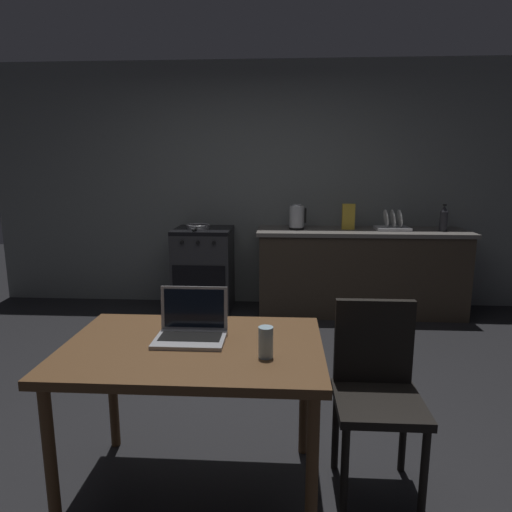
{
  "coord_description": "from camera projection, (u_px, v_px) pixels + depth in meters",
  "views": [
    {
      "loc": [
        0.34,
        -2.6,
        1.54
      ],
      "look_at": [
        0.14,
        0.85,
        0.85
      ],
      "focal_mm": 31.72,
      "sensor_mm": 36.0,
      "label": 1
    }
  ],
  "objects": [
    {
      "name": "laptop",
      "position": [
        191.0,
        329.0,
        2.1
      ],
      "size": [
        0.32,
        0.24,
        0.23
      ],
      "rotation": [
        0.0,
        0.0,
        -0.08
      ],
      "color": "#99999E",
      "rests_on": "dining_table"
    },
    {
      "name": "stove_oven",
      "position": [
        204.0,
        269.0,
        4.87
      ],
      "size": [
        0.6,
        0.62,
        0.89
      ],
      "color": "#2D2D30",
      "rests_on": "ground_plane"
    },
    {
      "name": "back_wall",
      "position": [
        279.0,
        186.0,
        4.99
      ],
      "size": [
        6.4,
        0.1,
        2.64
      ],
      "primitive_type": "cube",
      "color": "slate",
      "rests_on": "ground_plane"
    },
    {
      "name": "dining_table",
      "position": [
        193.0,
        361.0,
        2.05
      ],
      "size": [
        1.17,
        0.79,
        0.75
      ],
      "color": "brown",
      "rests_on": "ground_plane"
    },
    {
      "name": "dish_rack",
      "position": [
        392.0,
        225.0,
        4.66
      ],
      "size": [
        0.34,
        0.26,
        0.21
      ],
      "color": "silver",
      "rests_on": "kitchen_counter"
    },
    {
      "name": "bottle",
      "position": [
        444.0,
        218.0,
        4.56
      ],
      "size": [
        0.08,
        0.08,
        0.27
      ],
      "color": "#2D2D33",
      "rests_on": "kitchen_counter"
    },
    {
      "name": "chair",
      "position": [
        376.0,
        383.0,
        2.14
      ],
      "size": [
        0.4,
        0.4,
        0.91
      ],
      "rotation": [
        0.0,
        0.0,
        -0.39
      ],
      "color": "black",
      "rests_on": "ground_plane"
    },
    {
      "name": "frying_pan",
      "position": [
        198.0,
        226.0,
        4.75
      ],
      "size": [
        0.25,
        0.42,
        0.05
      ],
      "color": "gray",
      "rests_on": "stove_oven"
    },
    {
      "name": "kitchen_counter",
      "position": [
        360.0,
        271.0,
        4.77
      ],
      "size": [
        2.16,
        0.64,
        0.89
      ],
      "color": "#382D23",
      "rests_on": "ground_plane"
    },
    {
      "name": "electric_kettle",
      "position": [
        297.0,
        217.0,
        4.7
      ],
      "size": [
        0.18,
        0.16,
        0.26
      ],
      "color": "black",
      "rests_on": "kitchen_counter"
    },
    {
      "name": "cereal_box",
      "position": [
        348.0,
        217.0,
        4.69
      ],
      "size": [
        0.13,
        0.05,
        0.27
      ],
      "color": "gold",
      "rests_on": "kitchen_counter"
    },
    {
      "name": "drinking_glass",
      "position": [
        266.0,
        342.0,
        1.89
      ],
      "size": [
        0.06,
        0.06,
        0.13
      ],
      "color": "#99B7C6",
      "rests_on": "dining_table"
    },
    {
      "name": "ground_plane",
      "position": [
        226.0,
        412.0,
        2.87
      ],
      "size": [
        12.0,
        12.0,
        0.0
      ],
      "primitive_type": "plane",
      "color": "black"
    }
  ]
}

